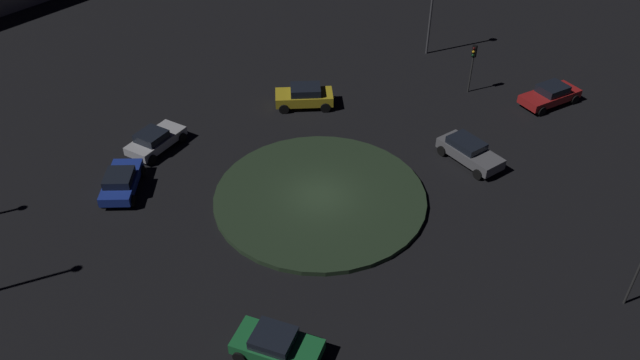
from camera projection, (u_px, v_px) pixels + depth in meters
ground_plane at (320, 199)px, 37.35m from camera, size 118.55×118.55×0.00m
roundabout_island at (320, 197)px, 37.26m from camera, size 12.58×12.58×0.29m
car_yellow at (304, 96)px, 45.28m from camera, size 4.47×3.80×1.60m
car_grey at (469, 151)px, 39.91m from camera, size 2.01×4.35×1.45m
car_blue at (121, 181)px, 37.52m from camera, size 3.79×4.34×1.40m
car_silver at (155, 140)px, 41.02m from camera, size 4.42×3.29×1.41m
car_red at (550, 95)px, 45.58m from camera, size 4.75×2.48×1.48m
car_green at (276, 345)px, 28.11m from camera, size 3.72×4.34×1.39m
traffic_light_east at (473, 59)px, 45.76m from camera, size 0.38×0.34×3.79m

